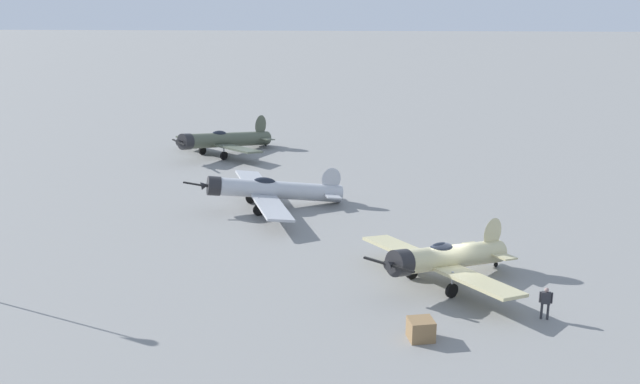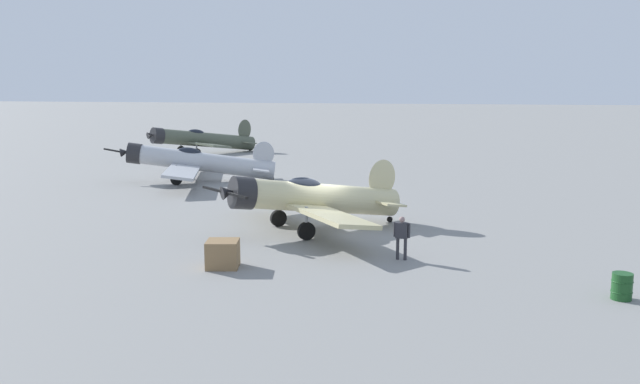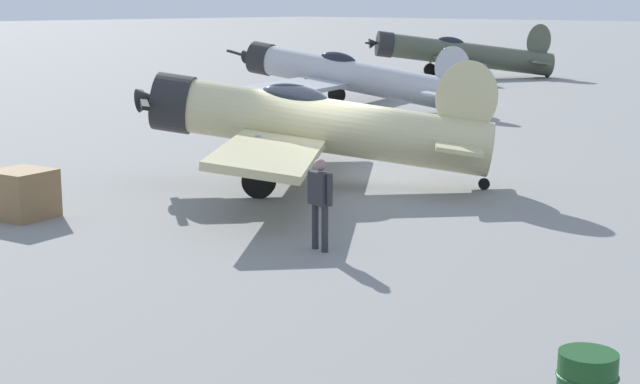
% 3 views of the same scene
% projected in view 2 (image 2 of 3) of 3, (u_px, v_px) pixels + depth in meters
% --- Properties ---
extents(ground_plane, '(400.00, 400.00, 0.00)m').
position_uv_depth(ground_plane, '(320.00, 230.00, 30.93)').
color(ground_plane, gray).
extents(airplane_foreground, '(9.85, 8.94, 3.24)m').
position_uv_depth(airplane_foreground, '(311.00, 198.00, 30.47)').
color(airplane_foreground, beige).
rests_on(airplane_foreground, ground_plane).
extents(airplane_mid_apron, '(13.15, 11.66, 2.86)m').
position_uv_depth(airplane_mid_apron, '(196.00, 162.00, 46.02)').
color(airplane_mid_apron, '#B7BABF').
rests_on(airplane_mid_apron, ground_plane).
extents(airplane_far_line, '(10.70, 9.85, 3.30)m').
position_uv_depth(airplane_far_line, '(201.00, 140.00, 63.60)').
color(airplane_far_line, '#4C5442').
rests_on(airplane_far_line, ground_plane).
extents(ground_crew_mechanic, '(0.31, 0.66, 1.71)m').
position_uv_depth(ground_crew_mechanic, '(402.00, 234.00, 25.51)').
color(ground_crew_mechanic, '#2D2D33').
rests_on(ground_crew_mechanic, ground_plane).
extents(equipment_crate, '(1.33, 1.37, 1.03)m').
position_uv_depth(equipment_crate, '(223.00, 254.00, 24.53)').
color(equipment_crate, olive).
rests_on(equipment_crate, ground_plane).
extents(fuel_drum, '(0.67, 0.67, 0.86)m').
position_uv_depth(fuel_drum, '(622.00, 286.00, 20.89)').
color(fuel_drum, '#19471E').
rests_on(fuel_drum, ground_plane).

